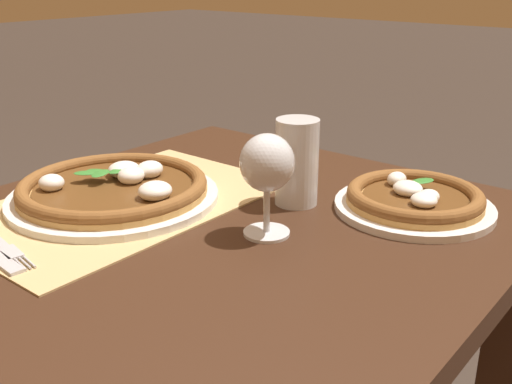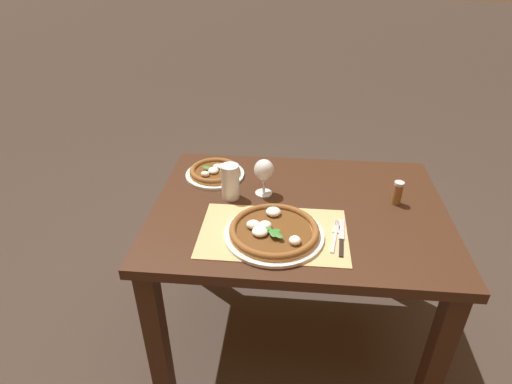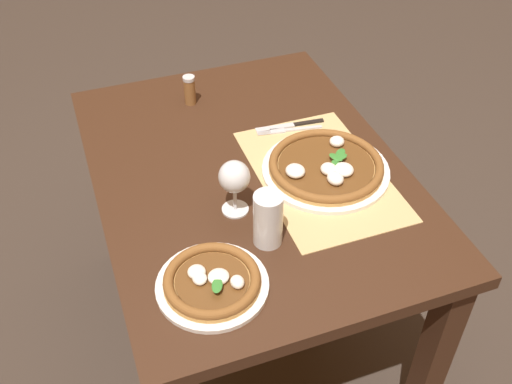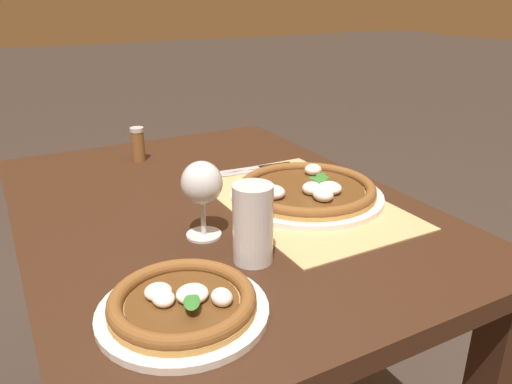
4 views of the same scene
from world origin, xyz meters
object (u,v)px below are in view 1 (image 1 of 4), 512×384
object	(u,v)px
pizza_far	(414,200)
wine_glass	(267,167)
pint_glass	(297,164)
fork	(2,244)
pizza_near	(114,189)

from	to	relation	value
pizza_far	wine_glass	world-z (taller)	wine_glass
pizza_far	pint_glass	xyz separation A→B (m)	(0.09, -0.17, 0.05)
wine_glass	fork	size ratio (longest dim) A/B	0.78
fork	pizza_far	bearing A→B (deg)	141.86
pizza_far	pint_glass	bearing A→B (deg)	-60.88
wine_glass	fork	distance (m)	0.39
wine_glass	pint_glass	size ratio (longest dim) A/B	1.07
pizza_near	pint_glass	distance (m)	0.31
pint_glass	fork	distance (m)	0.47
pizza_near	fork	world-z (taller)	pizza_near
pizza_far	fork	bearing A→B (deg)	-38.14
pizza_far	wine_glass	distance (m)	0.27
pizza_far	pint_glass	world-z (taller)	pint_glass
wine_glass	pint_glass	bearing A→B (deg)	-163.07
pizza_near	pizza_far	distance (m)	0.50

